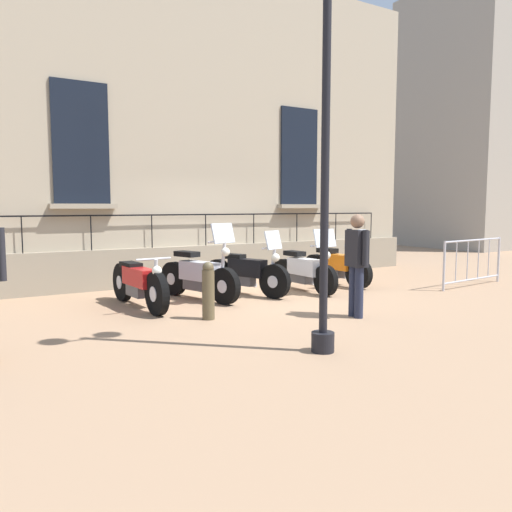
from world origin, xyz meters
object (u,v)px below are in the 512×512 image
Objects in this scene: motorcycle_black at (246,273)px; bollard at (208,290)px; motorcycle_orange at (337,266)px; crowd_barrier at (473,261)px; motorcycle_white at (304,271)px; motorcycle_red at (139,283)px; motorcycle_silver at (199,276)px; pedestrian_walking at (357,260)px; lamppost at (327,59)px.

bollard is (1.60, -1.60, 0.02)m from motorcycle_black.
motorcycle_orange reaches higher than crowd_barrier.
motorcycle_orange reaches higher than bollard.
motorcycle_white reaches higher than motorcycle_black.
crowd_barrier is at bearing 78.37° from motorcycle_red.
motorcycle_black is (-0.16, 2.25, 0.00)m from motorcycle_red.
motorcycle_silver reaches higher than motorcycle_red.
motorcycle_red is 1.11× the size of motorcycle_black.
motorcycle_silver reaches higher than crowd_barrier.
motorcycle_red is 1.10× the size of motorcycle_silver.
motorcycle_red is 1.14× the size of motorcycle_orange.
motorcycle_black is 1.24× the size of pedestrian_walking.
motorcycle_white is 2.56m from pedestrian_walking.
crowd_barrier is (1.46, 7.09, 0.14)m from motorcycle_red.
pedestrian_walking is at bearing 10.45° from motorcycle_black.
crowd_barrier is at bearing 89.83° from bollard.
pedestrian_walking reaches higher than crowd_barrier.
pedestrian_walking reaches higher than motorcycle_silver.
crowd_barrier is (1.62, 4.84, 0.13)m from motorcycle_black.
crowd_barrier is at bearing 103.39° from pedestrian_walking.
motorcycle_red is 1.22m from motorcycle_silver.
motorcycle_black is at bearing 90.87° from motorcycle_silver.
motorcycle_silver is 2.26× the size of bollard.
motorcycle_silver is 3.38m from motorcycle_orange.
motorcycle_red is at bearing -87.69° from motorcycle_orange.
lamppost reaches higher than pedestrian_walking.
motorcycle_white is (0.09, 3.48, 0.00)m from motorcycle_red.
lamppost is 2.25× the size of crowd_barrier.
motorcycle_orange is at bearing 112.40° from bollard.
motorcycle_white reaches higher than crowd_barrier.
motorcycle_red is 7.24m from crowd_barrier.
lamppost is (3.92, -3.50, 3.01)m from motorcycle_orange.
pedestrian_walking is (2.66, 0.49, 0.49)m from motorcycle_black.
motorcycle_silver is at bearing -105.26° from crowd_barrier.
motorcycle_black reaches higher than bollard.
lamppost reaches higher than motorcycle_white.
motorcycle_red is at bearing -132.34° from pedestrian_walking.
lamppost is (3.88, -0.12, 2.99)m from motorcycle_silver.
bollard is (1.35, -2.83, 0.02)m from motorcycle_white.
motorcycle_silver is at bearing -149.92° from pedestrian_walking.
pedestrian_walking is at bearing 127.00° from lamppost.
motorcycle_red is at bearing -85.87° from motorcycle_black.
crowd_barrier is (1.64, 2.50, 0.14)m from motorcycle_orange.
lamppost is 7.03m from crowd_barrier.
motorcycle_white is 0.89× the size of crowd_barrier.
motorcycle_black is at bearing -89.43° from motorcycle_orange.
crowd_barrier is at bearing 69.27° from motorcycle_white.
crowd_barrier reaches higher than bollard.
pedestrian_walking reaches higher than motorcycle_white.
motorcycle_black reaches higher than crowd_barrier.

